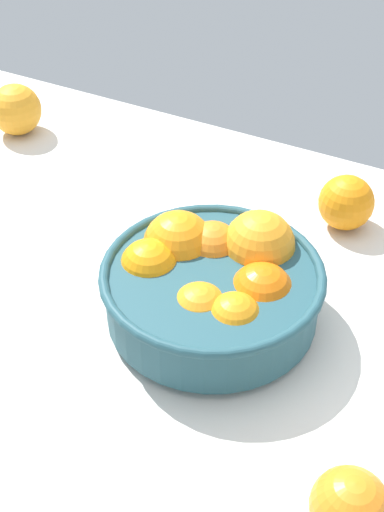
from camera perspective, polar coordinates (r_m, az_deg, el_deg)
The scene contains 5 objects.
ground_plane at distance 88.67cm, azimuth -1.87°, elevation -6.10°, with size 144.26×89.25×3.00cm, color silver.
fruit_bowl at distance 85.33cm, azimuth 1.64°, elevation -2.21°, with size 25.78×25.78×11.62cm.
loose_orange_0 at distance 70.00cm, azimuth 12.10°, elevation -18.43°, with size 7.22×7.22×7.22cm, color orange.
loose_orange_1 at distance 124.61cm, azimuth -13.47°, elevation 10.96°, with size 8.27×8.27×8.27cm, color orange.
loose_orange_2 at distance 102.25cm, azimuth 11.84°, elevation 4.07°, with size 7.60×7.60×7.60cm, color orange.
Camera 1 is at (30.91, -53.35, 62.23)cm, focal length 51.73 mm.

